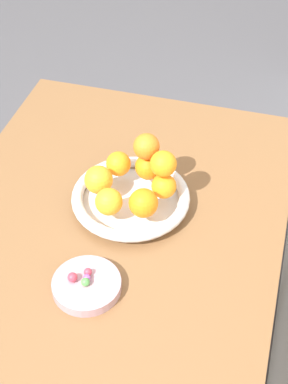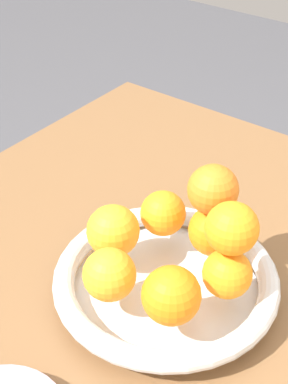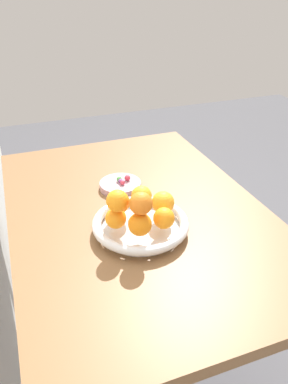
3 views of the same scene
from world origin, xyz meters
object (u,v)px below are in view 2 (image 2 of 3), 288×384
object	(u,v)px
orange_4	(214,231)
orange_5	(163,213)
orange_0	(113,231)
fruit_bowl	(166,281)
orange_3	(227,274)
orange_6	(232,228)
orange_1	(110,275)
orange_2	(171,295)
orange_7	(213,190)

from	to	relation	value
orange_4	orange_5	distance (m)	0.07
orange_5	orange_0	bearing A→B (deg)	-20.51
fruit_bowl	orange_4	xyz separation A→B (m)	(-0.06, 0.02, 0.05)
orange_3	orange_6	world-z (taller)	orange_6
orange_0	orange_4	size ratio (longest dim) A/B	1.04
orange_1	orange_2	distance (m)	0.07
orange_0	orange_6	size ratio (longest dim) A/B	1.10
fruit_bowl	orange_1	xyz separation A→B (m)	(0.07, -0.03, 0.05)
orange_1	orange_5	world-z (taller)	orange_1
orange_5	orange_6	distance (m)	0.13
orange_0	orange_6	world-z (taller)	orange_6
orange_2	orange_7	bearing A→B (deg)	-167.76
orange_1	orange_6	bearing A→B (deg)	132.89
orange_6	orange_4	bearing A→B (deg)	-134.22
orange_1	orange_4	world-z (taller)	orange_4
orange_1	orange_7	xyz separation A→B (m)	(-0.13, 0.05, 0.06)
orange_4	orange_7	distance (m)	0.06
fruit_bowl	orange_2	xyz separation A→B (m)	(0.06, 0.05, 0.05)
orange_1	orange_3	xyz separation A→B (m)	(-0.08, 0.10, -0.00)
orange_2	orange_3	bearing A→B (deg)	157.36
fruit_bowl	orange_0	bearing A→B (deg)	-81.00
orange_1	orange_3	bearing A→B (deg)	129.03
orange_0	orange_1	bearing A→B (deg)	37.06
orange_7	orange_0	bearing A→B (deg)	-51.93
fruit_bowl	orange_1	distance (m)	0.09
fruit_bowl	orange_4	distance (m)	0.08
orange_0	orange_2	world-z (taller)	same
orange_3	orange_6	distance (m)	0.06
orange_2	orange_7	world-z (taller)	orange_7
orange_5	orange_2	bearing A→B (deg)	39.00
fruit_bowl	orange_7	world-z (taller)	orange_7
orange_0	orange_7	size ratio (longest dim) A/B	1.08
orange_0	orange_5	xyz separation A→B (m)	(-0.07, 0.03, -0.00)
orange_0	orange_4	world-z (taller)	orange_0
orange_2	orange_5	bearing A→B (deg)	-141.00
orange_1	orange_5	xyz separation A→B (m)	(-0.13, -0.02, -0.00)
orange_0	orange_1	distance (m)	0.07
orange_6	orange_7	size ratio (longest dim) A/B	0.99
orange_1	orange_2	xyz separation A→B (m)	(-0.01, 0.07, 0.00)
fruit_bowl	orange_5	size ratio (longest dim) A/B	4.67
fruit_bowl	orange_0	xyz separation A→B (m)	(0.01, -0.07, 0.05)
orange_0	orange_3	size ratio (longest dim) A/B	1.15
orange_0	orange_7	world-z (taller)	orange_7
orange_6	orange_0	bearing A→B (deg)	-77.68
orange_7	orange_6	bearing A→B (deg)	50.21
orange_6	fruit_bowl	bearing A→B (deg)	-74.36
fruit_bowl	orange_3	xyz separation A→B (m)	(-0.01, 0.07, 0.05)
fruit_bowl	orange_2	world-z (taller)	orange_2
orange_0	orange_1	size ratio (longest dim) A/B	1.07
orange_2	orange_6	bearing A→B (deg)	162.53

